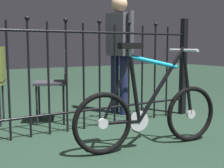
# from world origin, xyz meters

# --- Properties ---
(ground_plane) EXTENTS (20.00, 20.00, 0.00)m
(ground_plane) POSITION_xyz_m (0.00, 0.00, 0.00)
(ground_plane) COLOR #1F3427
(iron_fence) EXTENTS (3.29, 0.07, 1.26)m
(iron_fence) POSITION_xyz_m (-0.06, 0.74, 0.63)
(iron_fence) COLOR black
(iron_fence) RESTS_ON ground
(bicycle) EXTENTS (1.42, 0.40, 0.93)m
(bicycle) POSITION_xyz_m (0.39, -0.10, 0.33)
(bicycle) COLOR black
(bicycle) RESTS_ON ground
(chair_charcoal) EXTENTS (0.49, 0.49, 0.86)m
(chair_charcoal) POSITION_xyz_m (0.02, 1.20, 0.53)
(chair_charcoal) COLOR black
(chair_charcoal) RESTS_ON ground
(person_visitor) EXTENTS (0.25, 0.46, 1.55)m
(person_visitor) POSITION_xyz_m (0.89, 1.19, 0.92)
(person_visitor) COLOR #191E3F
(person_visitor) RESTS_ON ground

